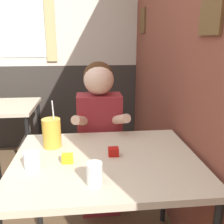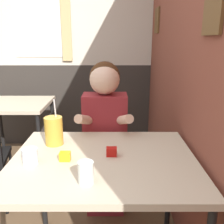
{
  "view_description": "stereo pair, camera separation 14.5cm",
  "coord_description": "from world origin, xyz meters",
  "px_view_note": "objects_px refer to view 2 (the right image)",
  "views": [
    {
      "loc": [
        0.55,
        -0.86,
        1.43
      ],
      "look_at": [
        0.7,
        0.59,
        1.0
      ],
      "focal_mm": 40.0,
      "sensor_mm": 36.0,
      "label": 1
    },
    {
      "loc": [
        0.7,
        -0.86,
        1.43
      ],
      "look_at": [
        0.7,
        0.59,
        1.0
      ],
      "focal_mm": 40.0,
      "sensor_mm": 36.0,
      "label": 2
    }
  ],
  "objects_px": {
    "cocktail_pitcher": "(53,131)",
    "background_table": "(15,112)",
    "main_table": "(103,169)",
    "person_seated": "(105,135)"
  },
  "relations": [
    {
      "from": "cocktail_pitcher",
      "to": "background_table",
      "type": "bearing_deg",
      "value": 121.4
    },
    {
      "from": "main_table",
      "to": "background_table",
      "type": "relative_size",
      "value": 1.36
    },
    {
      "from": "main_table",
      "to": "person_seated",
      "type": "relative_size",
      "value": 0.83
    },
    {
      "from": "main_table",
      "to": "cocktail_pitcher",
      "type": "distance_m",
      "value": 0.41
    },
    {
      "from": "person_seated",
      "to": "main_table",
      "type": "bearing_deg",
      "value": -89.15
    },
    {
      "from": "background_table",
      "to": "cocktail_pitcher",
      "type": "xyz_separation_m",
      "value": [
        0.67,
        -1.09,
        0.19
      ]
    },
    {
      "from": "main_table",
      "to": "background_table",
      "type": "bearing_deg",
      "value": 127.52
    },
    {
      "from": "person_seated",
      "to": "cocktail_pitcher",
      "type": "xyz_separation_m",
      "value": [
        -0.32,
        -0.37,
        0.17
      ]
    },
    {
      "from": "background_table",
      "to": "cocktail_pitcher",
      "type": "height_order",
      "value": "cocktail_pitcher"
    },
    {
      "from": "background_table",
      "to": "cocktail_pitcher",
      "type": "bearing_deg",
      "value": -58.6
    }
  ]
}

